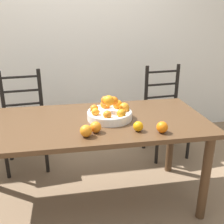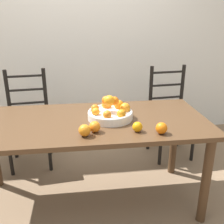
{
  "view_description": "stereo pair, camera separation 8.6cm",
  "coord_description": "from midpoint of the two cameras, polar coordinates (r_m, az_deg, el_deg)",
  "views": [
    {
      "loc": [
        -0.14,
        -1.87,
        1.53
      ],
      "look_at": [
        0.18,
        -0.1,
        0.85
      ],
      "focal_mm": 42.0,
      "sensor_mm": 36.0,
      "label": 1
    },
    {
      "loc": [
        -0.06,
        -1.89,
        1.53
      ],
      "look_at": [
        0.18,
        -0.1,
        0.85
      ],
      "focal_mm": 42.0,
      "sensor_mm": 36.0,
      "label": 2
    }
  ],
  "objects": [
    {
      "name": "orange_loose_0",
      "position": [
        1.84,
        4.39,
        -3.14
      ],
      "size": [
        0.07,
        0.07,
        0.07
      ],
      "color": "orange",
      "rests_on": "dining_table"
    },
    {
      "name": "chair_right",
      "position": [
        3.0,
        10.79,
        -0.21
      ],
      "size": [
        0.46,
        0.44,
        1.0
      ],
      "rotation": [
        0.0,
        0.0,
        0.1
      ],
      "color": "black",
      "rests_on": "ground_plane"
    },
    {
      "name": "chair_left",
      "position": [
        2.86,
        -19.41,
        -2.11
      ],
      "size": [
        0.46,
        0.44,
        1.0
      ],
      "rotation": [
        0.0,
        0.0,
        0.1
      ],
      "color": "black",
      "rests_on": "ground_plane"
    },
    {
      "name": "orange_loose_2",
      "position": [
        1.76,
        -7.07,
        -4.13
      ],
      "size": [
        0.08,
        0.08,
        0.08
      ],
      "color": "orange",
      "rests_on": "dining_table"
    },
    {
      "name": "orange_loose_3",
      "position": [
        1.83,
        9.55,
        -3.3
      ],
      "size": [
        0.08,
        0.08,
        0.08
      ],
      "color": "orange",
      "rests_on": "dining_table"
    },
    {
      "name": "fruit_bowl",
      "position": [
        2.04,
        -1.64,
        -0.01
      ],
      "size": [
        0.35,
        0.35,
        0.19
      ],
      "color": "white",
      "rests_on": "dining_table"
    },
    {
      "name": "orange_loose_1",
      "position": [
        1.81,
        -4.93,
        -3.3
      ],
      "size": [
        0.08,
        0.08,
        0.08
      ],
      "color": "orange",
      "rests_on": "dining_table"
    },
    {
      "name": "ground_plane",
      "position": [
        2.43,
        -5.85,
        -18.73
      ],
      "size": [
        12.0,
        12.0,
        0.0
      ],
      "primitive_type": "plane",
      "color": "#7F664C"
    },
    {
      "name": "dining_table",
      "position": [
        2.07,
        -6.51,
        -4.32
      ],
      "size": [
        1.86,
        0.84,
        0.76
      ],
      "color": "#4C331E",
      "rests_on": "ground_plane"
    },
    {
      "name": "wall_back",
      "position": [
        3.37,
        -8.8,
        16.34
      ],
      "size": [
        8.0,
        0.06,
        2.6
      ],
      "color": "silver",
      "rests_on": "ground_plane"
    }
  ]
}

